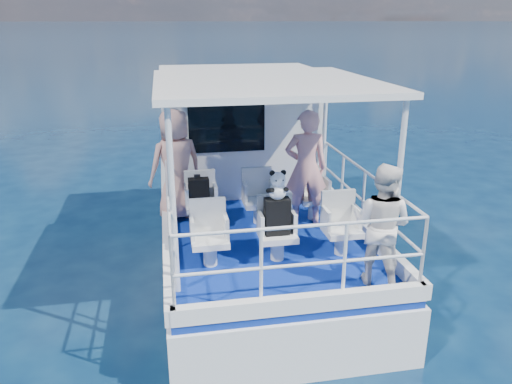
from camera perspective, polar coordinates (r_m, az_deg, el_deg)
ground at (r=8.17m, az=0.60°, el=-9.86°), size 2000.00×2000.00×0.00m
hull at (r=9.04m, az=-0.63°, el=-6.83°), size 3.00×7.00×1.60m
deck at (r=8.70m, az=-0.65°, el=-1.80°), size 2.90×6.90×0.10m
cabin at (r=9.61m, az=-2.02°, el=7.37°), size 2.85×2.00×2.20m
canopy at (r=6.99m, az=1.01°, el=12.41°), size 3.00×3.20×0.08m
canopy_posts at (r=7.17m, az=1.04°, el=3.28°), size 2.77×2.97×2.20m
railings at (r=7.06m, az=1.54°, el=-2.12°), size 2.84×3.59×1.00m
seat_port_fwd at (r=7.77m, az=-6.19°, el=-2.64°), size 0.48×0.46×0.38m
seat_center_fwd at (r=7.88m, az=0.35°, el=-2.21°), size 0.48×0.46×0.38m
seat_stbd_fwd at (r=8.09m, az=6.62°, el=-1.77°), size 0.48×0.46×0.38m
seat_port_aft at (r=6.58m, az=-5.26°, el=-6.78°), size 0.48×0.46×0.38m
seat_center_aft at (r=6.71m, az=2.45°, el=-6.19°), size 0.48×0.46×0.38m
seat_stbd_aft at (r=6.95m, az=9.73°, el=-5.52°), size 0.48×0.46×0.38m
passenger_port_fwd at (r=7.97m, az=-9.15°, el=3.07°), size 0.78×0.67×1.77m
passenger_stbd_fwd at (r=7.70m, az=5.72°, el=2.76°), size 0.70×0.50×1.80m
passenger_stbd_aft at (r=6.10m, az=14.16°, el=-3.66°), size 0.92×0.92×1.51m
backpack_port at (r=7.62m, az=-6.55°, el=0.06°), size 0.31×0.18×0.41m
backpack_center at (r=6.52m, az=2.42°, el=-2.80°), size 0.33×0.18×0.49m
compact_camera at (r=7.57m, az=-6.75°, el=1.77°), size 0.09×0.06×0.06m
panda at (r=6.36m, az=2.49°, el=0.82°), size 0.25×0.21×0.38m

